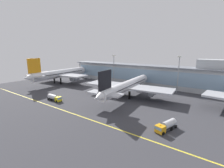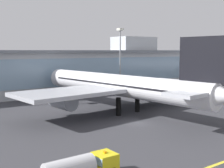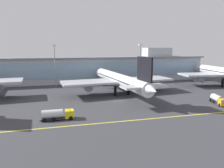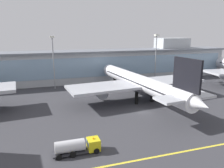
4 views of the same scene
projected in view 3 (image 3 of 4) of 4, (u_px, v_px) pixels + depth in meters
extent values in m
plane|color=#38383D|center=(118.00, 101.00, 78.93)|extent=(182.31, 182.31, 0.00)
cube|color=yellow|center=(140.00, 120.00, 57.93)|extent=(145.85, 0.50, 0.01)
cube|color=#ADB2B7|center=(96.00, 70.00, 121.91)|extent=(130.22, 12.00, 13.54)
cube|color=#84A3BC|center=(98.00, 70.00, 116.02)|extent=(125.01, 0.20, 8.66)
cube|color=slate|center=(96.00, 58.00, 120.69)|extent=(133.22, 14.00, 0.80)
cube|color=#ADB2B7|center=(157.00, 53.00, 131.73)|extent=(16.00, 10.00, 6.00)
cylinder|color=black|center=(115.00, 91.00, 86.23)|extent=(1.10, 1.10, 3.98)
cylinder|color=black|center=(129.00, 90.00, 88.28)|extent=(1.10, 1.10, 3.98)
cylinder|color=black|center=(104.00, 82.00, 109.03)|extent=(1.10, 1.10, 3.98)
cylinder|color=white|center=(118.00, 79.00, 90.32)|extent=(10.32, 51.50, 4.98)
cone|color=white|center=(100.00, 72.00, 115.37)|extent=(5.17, 4.95, 4.73)
cone|color=white|center=(152.00, 90.00, 64.98)|extent=(4.78, 5.89, 4.23)
cube|color=#84A3BC|center=(102.00, 71.00, 111.95)|extent=(4.08, 3.86, 1.49)
cube|color=black|center=(118.00, 78.00, 90.26)|extent=(9.51, 43.35, 0.40)
cube|color=#B7BAC1|center=(118.00, 81.00, 90.43)|extent=(48.91, 17.25, 0.80)
cylinder|color=#999EA8|center=(87.00, 86.00, 87.86)|extent=(4.16, 6.99, 3.48)
cylinder|color=#999EA8|center=(144.00, 83.00, 97.08)|extent=(4.16, 6.99, 3.48)
cube|color=black|center=(145.00, 69.00, 68.39)|extent=(1.56, 9.24, 7.97)
cube|color=#B7BAC1|center=(144.00, 86.00, 69.36)|extent=(15.83, 7.21, 0.64)
cylinder|color=black|center=(223.00, 83.00, 105.67)|extent=(1.10, 1.10, 4.33)
cylinder|color=black|center=(203.00, 77.00, 127.42)|extent=(1.10, 1.10, 4.33)
cylinder|color=silver|center=(224.00, 73.00, 109.10)|extent=(9.62, 47.75, 5.42)
cone|color=silver|center=(197.00, 68.00, 133.75)|extent=(5.56, 5.31, 5.14)
cube|color=#84A3BC|center=(200.00, 67.00, 130.16)|extent=(4.38, 4.14, 1.62)
cube|color=black|center=(224.00, 72.00, 109.03)|extent=(9.00, 40.19, 0.43)
cube|color=#B7BAC1|center=(224.00, 74.00, 109.21)|extent=(46.60, 15.42, 0.87)
cylinder|color=#999EA8|center=(199.00, 78.00, 109.20)|extent=(4.33, 6.48, 3.79)
cylinder|color=black|center=(70.00, 115.00, 60.10)|extent=(1.10, 0.31, 1.10)
cylinder|color=black|center=(71.00, 118.00, 57.63)|extent=(1.10, 0.31, 1.10)
cylinder|color=black|center=(54.00, 117.00, 58.96)|extent=(1.10, 0.31, 1.10)
cylinder|color=black|center=(54.00, 120.00, 56.49)|extent=(1.10, 0.31, 1.10)
cylinder|color=black|center=(45.00, 117.00, 58.32)|extent=(1.10, 0.31, 1.10)
cylinder|color=black|center=(44.00, 120.00, 55.85)|extent=(1.10, 0.31, 1.10)
cube|color=#2D2D33|center=(55.00, 118.00, 57.79)|extent=(7.58, 2.40, 0.30)
cube|color=yellow|center=(69.00, 114.00, 58.65)|extent=(2.36, 2.62, 2.20)
cube|color=#84A3BC|center=(69.00, 112.00, 58.57)|extent=(2.45, 2.52, 0.88)
cylinder|color=silver|center=(52.00, 114.00, 57.43)|extent=(5.60, 2.35, 2.30)
cube|color=orange|center=(69.00, 110.00, 58.44)|extent=(0.30, 0.40, 0.20)
cylinder|color=black|center=(220.00, 105.00, 70.83)|extent=(0.58, 1.14, 1.10)
cylinder|color=black|center=(221.00, 102.00, 75.23)|extent=(0.58, 1.14, 1.10)
cylinder|color=black|center=(213.00, 102.00, 75.27)|extent=(0.58, 1.14, 1.10)
cylinder|color=black|center=(217.00, 100.00, 77.71)|extent=(0.58, 1.14, 1.10)
cylinder|color=black|center=(210.00, 100.00, 77.75)|extent=(0.58, 1.14, 1.10)
cube|color=#2D2D33|center=(217.00, 102.00, 75.09)|extent=(4.25, 7.91, 0.30)
cube|color=orange|center=(223.00, 102.00, 70.94)|extent=(3.12, 2.94, 2.20)
cube|color=#84A3BC|center=(223.00, 101.00, 70.85)|extent=(3.05, 3.01, 0.88)
cylinder|color=silver|center=(217.00, 98.00, 75.40)|extent=(3.69, 5.99, 2.30)
cube|color=orange|center=(224.00, 99.00, 70.73)|extent=(0.30, 0.40, 0.20)
cylinder|color=gray|center=(140.00, 64.00, 117.65)|extent=(0.44, 0.44, 20.89)
cube|color=silver|center=(140.00, 45.00, 115.81)|extent=(1.80, 1.80, 0.70)
cylinder|color=gray|center=(55.00, 66.00, 105.88)|extent=(0.44, 0.44, 20.48)
cube|color=silver|center=(54.00, 45.00, 104.08)|extent=(1.80, 1.80, 0.70)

